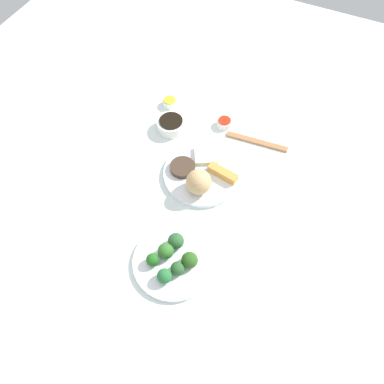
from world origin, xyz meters
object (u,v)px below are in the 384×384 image
Objects in this scene: broccoli_plate at (174,262)px; soy_sauce_bowl at (171,125)px; main_plate at (202,174)px; sauce_ramekin_hot_mustard at (170,103)px; chopsticks_pair at (257,142)px; sauce_ramekin_sweet_and_sour at (224,123)px.

broccoli_plate is 0.51m from soy_sauce_bowl.
sauce_ramekin_hot_mustard is (-0.24, -0.24, 0.00)m from main_plate.
main_plate is 1.09× the size of broccoli_plate.
soy_sauce_bowl reaches higher than sauce_ramekin_hot_mustard.
soy_sauce_bowl reaches higher than chopsticks_pair.
main_plate reaches higher than broccoli_plate.
main_plate is 0.34m from sauce_ramekin_hot_mustard.
main_plate is at bearing -170.46° from broccoli_plate.
soy_sauce_bowl is 1.87× the size of sauce_ramekin_hot_mustard.
broccoli_plate is (0.31, 0.05, -0.00)m from main_plate.
main_plate is 4.74× the size of sauce_ramekin_hot_mustard.
soy_sauce_bowl is at bearing -59.94° from sauce_ramekin_sweet_and_sour.
soy_sauce_bowl is 1.87× the size of sauce_ramekin_sweet_and_sour.
sauce_ramekin_hot_mustard is at bearing -150.49° from soy_sauce_bowl.
broccoli_plate reaches higher than chopsticks_pair.
sauce_ramekin_sweet_and_sour is (-0.54, -0.07, 0.00)m from broccoli_plate.
broccoli_plate is at bearing 9.54° from main_plate.
sauce_ramekin_sweet_and_sour is at bearing 88.32° from sauce_ramekin_hot_mustard.
soy_sauce_bowl reaches higher than broccoli_plate.
soy_sauce_bowl is 0.30m from chopsticks_pair.
main_plate reaches higher than chopsticks_pair.
soy_sauce_bowl is 0.19m from sauce_ramekin_sweet_and_sour.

